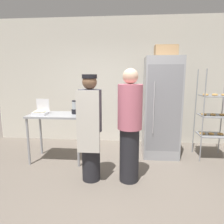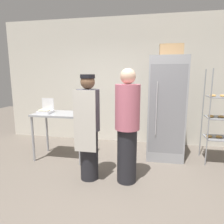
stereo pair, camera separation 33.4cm
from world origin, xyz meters
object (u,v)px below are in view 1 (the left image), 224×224
object	(u,v)px
person_baker	(90,127)
person_customer	(130,126)
refrigerator	(161,107)
blender_pitcher	(75,108)
baking_rack	(213,115)
cardboard_storage_box	(166,51)
donut_box	(40,112)

from	to	relation	value
person_baker	person_customer	world-z (taller)	person_customer
refrigerator	blender_pitcher	size ratio (longest dim) A/B	7.76
baking_rack	cardboard_storage_box	xyz separation A→B (m)	(-0.95, 0.13, 1.23)
refrigerator	donut_box	size ratio (longest dim) A/B	7.05
baking_rack	blender_pitcher	xyz separation A→B (m)	(-2.68, -0.33, 0.16)
person_customer	person_baker	bearing A→B (deg)	-177.27
baking_rack	cardboard_storage_box	world-z (taller)	cardboard_storage_box
donut_box	person_customer	xyz separation A→B (m)	(1.67, -0.60, -0.08)
person_baker	baking_rack	bearing A→B (deg)	26.08
blender_pitcher	person_customer	distance (m)	1.29
refrigerator	cardboard_storage_box	bearing A→B (deg)	41.32
baking_rack	person_baker	world-z (taller)	baking_rack
blender_pitcher	cardboard_storage_box	bearing A→B (deg)	14.81
person_customer	blender_pitcher	bearing A→B (deg)	145.09
refrigerator	person_baker	size ratio (longest dim) A/B	1.21
donut_box	cardboard_storage_box	world-z (taller)	cardboard_storage_box
blender_pitcher	person_customer	size ratio (longest dim) A/B	0.15
refrigerator	baking_rack	xyz separation A→B (m)	(1.00, -0.08, -0.13)
person_baker	refrigerator	bearing A→B (deg)	43.66
refrigerator	blender_pitcher	bearing A→B (deg)	-166.16
refrigerator	person_customer	distance (m)	1.31
cardboard_storage_box	person_customer	bearing A→B (deg)	-119.83
person_baker	donut_box	bearing A→B (deg)	149.63
baking_rack	person_customer	distance (m)	1.95
person_customer	donut_box	bearing A→B (deg)	160.25
refrigerator	person_customer	size ratio (longest dim) A/B	1.15
refrigerator	blender_pitcher	distance (m)	1.73
blender_pitcher	person_baker	bearing A→B (deg)	-59.34
refrigerator	blender_pitcher	xyz separation A→B (m)	(-1.68, -0.41, 0.03)
refrigerator	person_baker	xyz separation A→B (m)	(-1.23, -1.17, -0.14)
cardboard_storage_box	person_customer	world-z (taller)	cardboard_storage_box
refrigerator	person_customer	world-z (taller)	refrigerator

